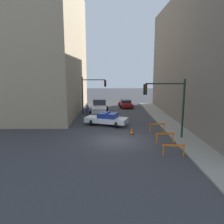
{
  "coord_description": "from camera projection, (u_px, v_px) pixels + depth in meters",
  "views": [
    {
      "loc": [
        -0.57,
        -18.29,
        5.96
      ],
      "look_at": [
        -0.31,
        6.59,
        1.31
      ],
      "focal_mm": 35.0,
      "sensor_mm": 36.0,
      "label": 1
    }
  ],
  "objects": [
    {
      "name": "ground_plane",
      "position": [
        116.0,
        141.0,
        19.08
      ],
      "size": [
        120.0,
        120.0,
        0.0
      ],
      "primitive_type": "plane",
      "color": "#38383D"
    },
    {
      "name": "pedestrian_corner",
      "position": [
        87.0,
        110.0,
        29.21
      ],
      "size": [
        0.51,
        0.51,
        1.66
      ],
      "rotation": [
        0.0,
        0.0,
        5.61
      ],
      "color": "#382D23",
      "rests_on": "ground_plane"
    },
    {
      "name": "traffic_light_near",
      "position": [
        170.0,
        100.0,
        19.02
      ],
      "size": [
        3.64,
        0.35,
        5.2
      ],
      "color": "black",
      "rests_on": "sidewalk_right"
    },
    {
      "name": "barrier_back",
      "position": [
        157.0,
        126.0,
        21.6
      ],
      "size": [
        1.6,
        0.32,
        0.9
      ],
      "rotation": [
        0.0,
        0.0,
        0.11
      ],
      "color": "orange",
      "rests_on": "ground_plane"
    },
    {
      "name": "white_truck",
      "position": [
        99.0,
        107.0,
        31.66
      ],
      "size": [
        2.7,
        5.43,
        1.9
      ],
      "rotation": [
        0.0,
        0.0,
        0.02
      ],
      "color": "silver",
      "rests_on": "ground_plane"
    },
    {
      "name": "police_car",
      "position": [
        107.0,
        119.0,
        24.43
      ],
      "size": [
        5.05,
        3.33,
        1.52
      ],
      "rotation": [
        0.0,
        0.0,
        1.23
      ],
      "color": "white",
      "rests_on": "ground_plane"
    },
    {
      "name": "sidewalk_right",
      "position": [
        187.0,
        140.0,
        19.13
      ],
      "size": [
        2.4,
        44.0,
        0.12
      ],
      "color": "gray",
      "rests_on": "ground_plane"
    },
    {
      "name": "traffic_cone",
      "position": [
        132.0,
        131.0,
        21.0
      ],
      "size": [
        0.36,
        0.36,
        0.66
      ],
      "color": "black",
      "rests_on": "ground_plane"
    },
    {
      "name": "pedestrian_crossing",
      "position": [
        87.0,
        112.0,
        27.52
      ],
      "size": [
        0.51,
        0.51,
        1.66
      ],
      "rotation": [
        0.0,
        0.0,
        0.89
      ],
      "color": "#474C66",
      "rests_on": "ground_plane"
    },
    {
      "name": "traffic_light_far",
      "position": [
        90.0,
        90.0,
        30.6
      ],
      "size": [
        3.44,
        0.35,
        5.2
      ],
      "color": "black",
      "rests_on": "ground_plane"
    },
    {
      "name": "barrier_mid",
      "position": [
        165.0,
        136.0,
        18.27
      ],
      "size": [
        1.6,
        0.33,
        0.9
      ],
      "rotation": [
        0.0,
        0.0,
        0.11
      ],
      "color": "orange",
      "rests_on": "ground_plane"
    },
    {
      "name": "barrier_front",
      "position": [
        174.0,
        148.0,
        15.39
      ],
      "size": [
        1.6,
        0.23,
        0.9
      ],
      "rotation": [
        0.0,
        0.0,
        -0.05
      ],
      "color": "orange",
      "rests_on": "ground_plane"
    },
    {
      "name": "building_corner_left",
      "position": [
        29.0,
        49.0,
        31.05
      ],
      "size": [
        14.0,
        20.0,
        18.1
      ],
      "color": "tan",
      "rests_on": "ground_plane"
    },
    {
      "name": "parked_car_near",
      "position": [
        126.0,
        103.0,
        36.63
      ],
      "size": [
        2.45,
        4.41,
        1.31
      ],
      "rotation": [
        0.0,
        0.0,
        0.06
      ],
      "color": "maroon",
      "rests_on": "ground_plane"
    }
  ]
}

